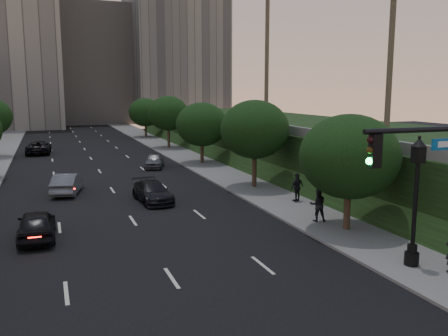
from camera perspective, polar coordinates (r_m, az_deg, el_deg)
name	(u,v)px	position (r m, az deg, el deg)	size (l,w,h in m)	color
road_surface	(102,175)	(43.37, -14.47, -0.81)	(16.00, 140.00, 0.02)	black
sidewalk_right	(211,168)	(45.54, -1.56, 0.04)	(4.50, 140.00, 0.15)	slate
embankment	(328,145)	(48.61, 12.45, 2.70)	(18.00, 90.00, 4.00)	black
parapet_wall	(251,124)	(44.37, 3.26, 5.34)	(0.35, 90.00, 0.70)	slate
office_block_mid	(91,66)	(115.11, -15.66, 11.77)	(22.00, 18.00, 26.00)	#A09C93
office_block_right	(174,44)	(112.65, -6.03, 14.66)	(20.00, 22.00, 36.00)	gray
tree_right_a	(349,157)	(25.42, 14.84, 1.33)	(5.20, 5.20, 6.24)	#38281C
tree_right_b	(255,129)	(35.77, 3.72, 4.65)	(5.20, 5.20, 6.74)	#38281C
tree_right_c	(202,125)	(47.92, -2.69, 5.25)	(5.20, 5.20, 6.24)	#38281C
tree_right_d	(168,113)	(61.35, -6.73, 6.55)	(5.20, 5.20, 6.74)	#38281C
tree_right_e	(145,112)	(76.01, -9.44, 6.64)	(5.20, 5.20, 6.24)	#38281C
street_lamp	(415,208)	(21.16, 21.98, -4.44)	(0.64, 0.64, 5.62)	black
sedan_near_left	(37,225)	(25.73, -21.62, -6.36)	(1.79, 4.45, 1.52)	black
sedan_mid_left	(67,183)	(36.15, -18.33, -1.77)	(1.61, 4.63, 1.53)	#5B5F63
sedan_far_left	(39,147)	(59.92, -21.40, 2.33)	(2.63, 5.70, 1.58)	black
sedan_near_right	(153,192)	(32.14, -8.60, -2.87)	(1.92, 4.73, 1.37)	black
sedan_far_right	(154,160)	(46.32, -8.38, 0.90)	(1.69, 4.21, 1.43)	#56595E
pedestrian_b	(318,205)	(27.12, 11.22, -4.34)	(0.92, 0.72, 1.89)	black
pedestrian_c	(297,187)	(31.69, 8.79, -2.29)	(1.11, 0.46, 1.90)	black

